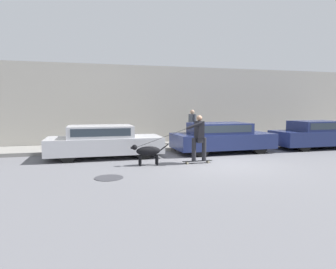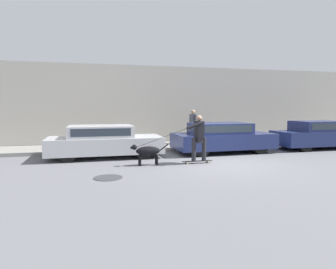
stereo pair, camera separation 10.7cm
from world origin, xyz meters
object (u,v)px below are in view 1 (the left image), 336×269
Objects in this scene: parked_car_0 at (104,142)px; dog at (148,151)px; skateboarder at (199,136)px; pedestrian_with_bag at (192,125)px; parked_car_2 at (318,135)px; parked_car_1 at (222,138)px.

dog is (1.32, -1.94, -0.15)m from parked_car_0.
skateboarder is 1.63× the size of pedestrian_with_bag.
pedestrian_with_bag reaches higher than skateboarder.
parked_car_2 is 5.89m from pedestrian_with_bag.
parked_car_0 is 0.99× the size of parked_car_2.
parked_car_1 is at bearing -84.85° from pedestrian_with_bag.
dog is 1.83m from skateboarder.
pedestrian_with_bag reaches higher than parked_car_2.
parked_car_0 is at bearing -34.11° from skateboarder.
pedestrian_with_bag reaches higher than parked_car_0.
skateboarder reaches higher than parked_car_2.
parked_car_0 is 2.60× the size of pedestrian_with_bag.
skateboarder is (3.08, -2.04, 0.32)m from parked_car_0.
parked_car_0 is at bearing -163.08° from pedestrian_with_bag.
parked_car_2 reaches higher than parked_car_1.
pedestrian_with_bag reaches higher than parked_car_1.
parked_car_0 is 3.33× the size of dog.
dog is at bearing -55.70° from parked_car_0.
parked_car_1 is at bearing -152.80° from dog.
parked_car_1 reaches higher than dog.
parked_car_1 is (4.90, -0.00, 0.02)m from parked_car_0.
pedestrian_with_bag is at bearing 103.35° from parked_car_1.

